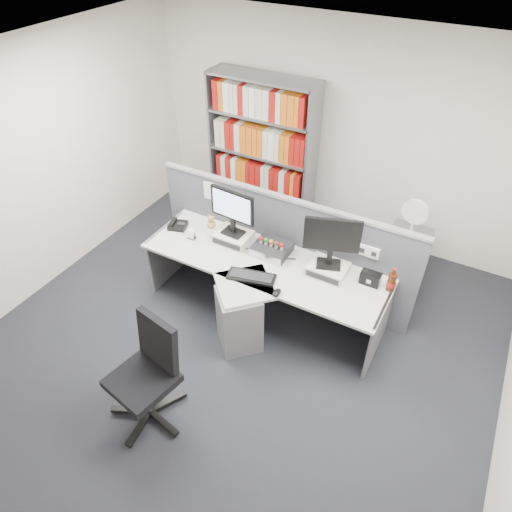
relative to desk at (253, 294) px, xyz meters
The scene contains 21 objects.
ground 0.75m from the desk, 90.00° to the right, with size 5.50×5.50×0.00m, color #292B31.
room_shell 1.46m from the desk, 90.00° to the right, with size 5.04×5.54×2.72m.
partition 0.68m from the desk, 89.59° to the left, with size 3.00×0.08×1.27m.
desk is the anchor object (origin of this frame).
monitor_riser_left 0.68m from the desk, 140.46° to the left, with size 0.38×0.31×0.10m.
monitor_riser_right 0.81m from the desk, 30.91° to the left, with size 0.38×0.31×0.10m.
monitor_left 0.91m from the desk, 140.32° to the left, with size 0.52×0.18×0.53m.
monitor_right 1.02m from the desk, 31.06° to the left, with size 0.52×0.24×0.55m.
desktop_pc 0.51m from the desk, 90.05° to the left, with size 0.37×0.33×0.10m.
figurines 0.56m from the desk, 90.06° to the left, with size 0.29×0.05×0.09m.
keyboard 0.28m from the desk, 82.07° to the right, with size 0.51×0.29×0.03m.
mouse 0.46m from the desk, 22.48° to the right, with size 0.07×0.12×0.04m, color black.
desk_phone 1.22m from the desk, 165.88° to the left, with size 0.24×0.23×0.08m.
desk_calendar 0.96m from the desk, 167.46° to the left, with size 0.09×0.07×0.11m.
plush_toy 0.90m from the desk, 154.34° to the left, with size 0.10×0.10×0.17m.
speaker 1.19m from the desk, 22.48° to the left, with size 0.20×0.11×0.13m, color black.
cola_bottle 1.38m from the desk, 19.41° to the left, with size 0.08×0.08×0.27m.
shelving_unit 2.12m from the desk, 115.96° to the left, with size 1.41×0.40×2.00m.
filing_cabinet 1.85m from the desk, 49.39° to the left, with size 0.45×0.61×0.70m.
desk_fan 1.92m from the desk, 49.38° to the left, with size 0.29×0.17×0.49m.
office_chair 1.37m from the desk, 101.28° to the right, with size 0.69×0.68×1.04m.
Camera 1 is at (1.69, -2.41, 3.79)m, focal length 32.39 mm.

